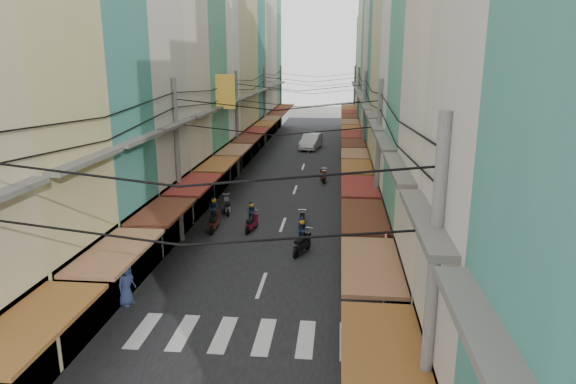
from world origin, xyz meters
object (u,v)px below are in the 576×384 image
Objects in this scene: white_car at (311,149)px; traffic_sign at (385,252)px; market_umbrella at (483,323)px; bicycle at (435,267)px.

white_car is 1.70× the size of traffic_sign.
market_umbrella is at bearing -71.06° from white_car.
market_umbrella is 4.62m from traffic_sign.
bicycle is 0.48× the size of traffic_sign.
bicycle is at bearing -67.76° from white_car.
white_car reaches higher than bicycle.
market_umbrella reaches higher than white_car.
white_car is at bearing 97.46° from traffic_sign.
market_umbrella is at bearing -58.17° from traffic_sign.
white_car is 3.53× the size of bicycle.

